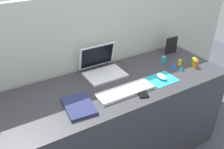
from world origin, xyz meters
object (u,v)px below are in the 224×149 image
at_px(toy_figurine_cyan, 164,59).
at_px(keyboard, 125,91).
at_px(notebook_pad, 79,106).
at_px(toy_figurine_orange, 196,63).
at_px(mouse, 162,77).
at_px(toy_figurine_teal, 182,68).
at_px(laptop, 101,66).
at_px(toy_figurine_blue, 174,65).
at_px(picture_frame, 171,45).
at_px(cell_phone, 142,92).
at_px(toy_figurine_yellow, 180,62).
at_px(toy_figurine_lime, 194,60).

bearing_deg(toy_figurine_cyan, keyboard, -158.68).
height_order(notebook_pad, toy_figurine_orange, toy_figurine_orange).
distance_m(mouse, toy_figurine_teal, 0.22).
distance_m(laptop, toy_figurine_orange, 0.77).
bearing_deg(notebook_pad, keyboard, 3.44).
distance_m(laptop, notebook_pad, 0.46).
bearing_deg(notebook_pad, laptop, 48.80).
xyz_separation_m(toy_figurine_teal, toy_figurine_blue, (-0.02, 0.07, 0.00)).
xyz_separation_m(notebook_pad, picture_frame, (1.04, 0.31, 0.06)).
xyz_separation_m(laptop, cell_phone, (0.10, -0.39, -0.05)).
bearing_deg(toy_figurine_teal, mouse, -175.95).
distance_m(notebook_pad, toy_figurine_teal, 0.89).
xyz_separation_m(keyboard, toy_figurine_yellow, (0.60, 0.10, 0.02)).
height_order(toy_figurine_lime, toy_figurine_orange, toy_figurine_orange).
bearing_deg(keyboard, laptop, 91.52).
bearing_deg(keyboard, toy_figurine_yellow, 9.33).
relative_size(toy_figurine_yellow, toy_figurine_orange, 0.82).
xyz_separation_m(keyboard, toy_figurine_lime, (0.72, 0.05, 0.03)).
bearing_deg(cell_phone, toy_figurine_teal, 29.12).
relative_size(laptop, mouse, 3.12).
relative_size(toy_figurine_cyan, toy_figurine_orange, 0.89).
distance_m(cell_phone, toy_figurine_cyan, 0.50).
bearing_deg(toy_figurine_lime, mouse, -173.14).
xyz_separation_m(toy_figurine_orange, toy_figurine_blue, (-0.16, 0.08, -0.01)).
relative_size(cell_phone, toy_figurine_teal, 2.93).
relative_size(laptop, toy_figurine_teal, 6.88).
bearing_deg(keyboard, picture_frame, 24.37).
relative_size(notebook_pad, picture_frame, 1.60).
height_order(notebook_pad, toy_figurine_blue, toy_figurine_blue).
xyz_separation_m(notebook_pad, toy_figurine_orange, (1.03, 0.00, 0.03)).
distance_m(toy_figurine_teal, toy_figurine_orange, 0.14).
height_order(picture_frame, toy_figurine_lime, picture_frame).
distance_m(keyboard, toy_figurine_blue, 0.54).
xyz_separation_m(picture_frame, toy_figurine_teal, (-0.15, -0.30, -0.05)).
xyz_separation_m(keyboard, notebook_pad, (-0.34, 0.01, 0.00)).
distance_m(laptop, toy_figurine_blue, 0.59).
height_order(cell_phone, toy_figurine_blue, toy_figurine_blue).
relative_size(keyboard, toy_figurine_teal, 9.40).
bearing_deg(toy_figurine_orange, mouse, -179.08).
distance_m(picture_frame, toy_figurine_lime, 0.27).
distance_m(keyboard, toy_figurine_yellow, 0.61).
distance_m(keyboard, picture_frame, 0.78).
bearing_deg(notebook_pad, toy_figurine_orange, 5.32).
bearing_deg(cell_phone, toy_figurine_blue, 38.11).
bearing_deg(laptop, toy_figurine_yellow, -20.53).
relative_size(toy_figurine_teal, toy_figurine_blue, 0.87).
relative_size(cell_phone, toy_figurine_lime, 1.94).
bearing_deg(laptop, toy_figurine_lime, -20.56).
distance_m(keyboard, notebook_pad, 0.34).
bearing_deg(mouse, cell_phone, -163.31).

